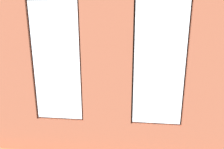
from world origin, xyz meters
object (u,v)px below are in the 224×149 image
cup_ceramic (88,93)px  papasan_chair (96,74)px  potted_plant_foreground_right (67,68)px  potted_plant_between_couches (147,116)px  coffee_table (102,95)px  table_plant_small (105,91)px  remote_silver (102,93)px  candle_jar (97,91)px  remote_gray (115,92)px  media_console (34,100)px  potted_plant_corner_near_left (182,68)px  potted_plant_by_left_couch (170,87)px  couch_left (192,103)px  couch_by_window (90,122)px  tv_flatscreen (32,81)px

cup_ceramic → papasan_chair: (0.15, -2.20, -0.03)m
potted_plant_foreground_right → potted_plant_between_couches: potted_plant_foreground_right is taller
potted_plant_foreground_right → coffee_table: bearing=129.3°
table_plant_small → remote_silver: 0.20m
candle_jar → remote_gray: (-0.56, -0.04, -0.04)m
media_console → potted_plant_corner_near_left: (-4.82, -2.49, 0.51)m
potted_plant_by_left_couch → papasan_chair: bearing=-17.7°
media_console → potted_plant_corner_near_left: bearing=-152.6°
papasan_chair → potted_plant_foreground_right: 1.19m
couch_left → coffee_table: couch_left is taller
remote_gray → media_console: size_ratio=0.15×
couch_by_window → remote_gray: (-0.42, -1.79, 0.10)m
couch_left → potted_plant_between_couches: same height
candle_jar → tv_flatscreen: 1.96m
couch_by_window → media_console: 2.40m
tv_flatscreen → potted_plant_foreground_right: tv_flatscreen is taller
remote_silver → table_plant_small: bearing=-157.2°
papasan_chair → potted_plant_foreground_right: size_ratio=0.87×
couch_left → cup_ceramic: size_ratio=21.49×
potted_plant_foreground_right → cup_ceramic: bearing=120.6°
potted_plant_foreground_right → potted_plant_by_left_couch: potted_plant_foreground_right is taller
coffee_table → remote_gray: size_ratio=8.17×
couch_by_window → remote_silver: 1.65m
couch_left → potted_plant_corner_near_left: potted_plant_corner_near_left is taller
candle_jar → potted_plant_foreground_right: (1.56, -2.02, 0.18)m
potted_plant_by_left_couch → coffee_table: bearing=28.2°
table_plant_small → coffee_table: bearing=-48.4°
remote_silver → media_console: bearing=80.3°
remote_silver → remote_gray: bearing=-89.1°
remote_gray → media_console: media_console is taller
remote_gray → tv_flatscreen: size_ratio=0.15×
coffee_table → media_console: (2.04, 0.33, -0.13)m
cup_ceramic → candle_jar: bearing=-138.5°
cup_ceramic → tv_flatscreen: 1.69m
table_plant_small → potted_plant_corner_near_left: bearing=-139.5°
couch_by_window → remote_gray: 1.84m
tv_flatscreen → remote_silver: bearing=-170.9°
couch_by_window → potted_plant_foreground_right: 4.15m
remote_gray → potted_plant_between_couches: (-0.89, 1.74, 0.10)m
media_console → papasan_chair: bearing=-121.4°
media_console → potted_plant_corner_near_left: size_ratio=0.83×
couch_by_window → potted_plant_by_left_couch: (-2.26, -2.84, -0.01)m
candle_jar → media_console: bearing=12.9°
remote_gray → tv_flatscreen: 2.50m
papasan_chair → remote_silver: bearing=105.3°
potted_plant_corner_near_left → potted_plant_between_couches: potted_plant_corner_near_left is taller
tv_flatscreen → remote_gray: bearing=-169.2°
couch_left → papasan_chair: size_ratio=1.92×
potted_plant_by_left_couch → candle_jar: bearing=24.5°
table_plant_small → potted_plant_between_couches: 1.89m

